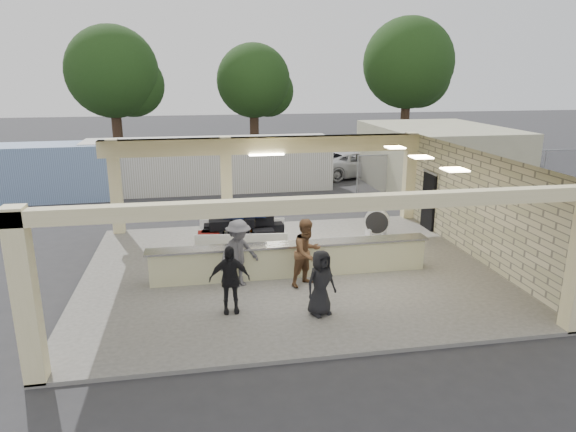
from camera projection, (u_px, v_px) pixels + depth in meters
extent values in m
plane|color=#2D2D30|center=(288.00, 272.00, 15.51)|extent=(120.00, 120.00, 0.00)
cube|color=#5F5D58|center=(288.00, 270.00, 15.49)|extent=(12.00, 10.00, 0.10)
cube|color=beige|center=(288.00, 157.00, 14.56)|extent=(12.00, 10.00, 0.02)
cube|color=beige|center=(476.00, 207.00, 16.06)|extent=(0.02, 10.00, 3.50)
cube|color=black|center=(429.00, 201.00, 19.24)|extent=(0.10, 0.95, 2.10)
cube|color=beige|center=(266.00, 145.00, 19.14)|extent=(12.00, 0.50, 0.60)
cube|color=beige|center=(332.00, 204.00, 10.01)|extent=(12.00, 0.30, 0.30)
cube|color=beige|center=(116.00, 187.00, 18.58)|extent=(0.40, 0.40, 3.50)
cube|color=beige|center=(226.00, 183.00, 19.27)|extent=(0.40, 0.40, 3.50)
cube|color=beige|center=(409.00, 176.00, 20.56)|extent=(0.40, 0.40, 3.50)
cube|color=beige|center=(26.00, 298.00, 9.48)|extent=(0.40, 0.40, 3.50)
cube|color=white|center=(267.00, 155.00, 18.99)|extent=(1.30, 0.12, 0.06)
cube|color=#FFEABF|center=(395.00, 147.00, 16.64)|extent=(0.55, 0.55, 0.04)
cube|color=#FFEABF|center=(421.00, 157.00, 14.74)|extent=(0.55, 0.55, 0.04)
cube|color=#FFEABF|center=(455.00, 170.00, 12.85)|extent=(0.55, 0.55, 0.04)
cube|color=beige|center=(291.00, 261.00, 14.88)|extent=(8.00, 0.50, 0.90)
cube|color=#B7B7BC|center=(291.00, 244.00, 14.75)|extent=(8.20, 0.58, 0.06)
cube|color=white|center=(242.00, 238.00, 16.23)|extent=(2.95, 1.97, 0.13)
cylinder|color=black|center=(206.00, 259.00, 15.69)|extent=(0.18, 0.46, 0.45)
cylinder|color=black|center=(209.00, 246.00, 16.87)|extent=(0.18, 0.46, 0.45)
cylinder|color=black|center=(278.00, 257.00, 15.84)|extent=(0.18, 0.46, 0.45)
cylinder|color=black|center=(276.00, 244.00, 17.01)|extent=(0.18, 0.46, 0.45)
cube|color=white|center=(242.00, 224.00, 16.97)|extent=(2.77, 0.36, 0.33)
cube|color=white|center=(241.00, 239.00, 15.37)|extent=(2.77, 0.36, 0.33)
cube|color=black|center=(213.00, 235.00, 15.80)|extent=(0.69, 0.49, 0.29)
cube|color=black|center=(238.00, 235.00, 15.85)|extent=(0.69, 0.49, 0.29)
cube|color=black|center=(263.00, 234.00, 15.90)|extent=(0.69, 0.49, 0.29)
cube|color=black|center=(214.00, 229.00, 16.44)|extent=(0.69, 0.49, 0.29)
cube|color=black|center=(239.00, 228.00, 16.49)|extent=(0.69, 0.49, 0.29)
cube|color=black|center=(263.00, 228.00, 16.54)|extent=(0.69, 0.49, 0.29)
cube|color=black|center=(220.00, 225.00, 15.84)|extent=(0.69, 0.49, 0.29)
cube|color=black|center=(245.00, 222.00, 16.10)|extent=(0.69, 0.49, 0.29)
cube|color=black|center=(263.00, 220.00, 16.35)|extent=(0.69, 0.49, 0.29)
cube|color=black|center=(228.00, 220.00, 16.39)|extent=(0.69, 0.49, 0.29)
cube|color=black|center=(234.00, 213.00, 16.00)|extent=(0.69, 0.49, 0.29)
cube|color=black|center=(256.00, 212.00, 16.15)|extent=(0.69, 0.49, 0.29)
cube|color=#590F0C|center=(209.00, 236.00, 15.68)|extent=(0.69, 0.49, 0.29)
cube|color=black|center=(273.00, 228.00, 16.56)|extent=(0.69, 0.49, 0.29)
cylinder|color=white|center=(377.00, 221.00, 18.43)|extent=(0.95, 0.60, 0.90)
cylinder|color=black|center=(377.00, 221.00, 18.43)|extent=(0.87, 0.60, 0.80)
cube|color=white|center=(368.00, 232.00, 18.49)|extent=(0.06, 0.50, 0.30)
cube|color=white|center=(384.00, 232.00, 18.59)|extent=(0.06, 0.50, 0.30)
imported|color=#E0570B|center=(253.00, 229.00, 16.65)|extent=(0.33, 0.60, 1.62)
imported|color=brown|center=(307.00, 252.00, 14.08)|extent=(1.00, 0.82, 1.90)
imported|color=black|center=(230.00, 279.00, 12.49)|extent=(1.00, 0.37, 1.71)
imported|color=#505055|center=(239.00, 253.00, 14.01)|extent=(1.28, 0.97, 1.90)
imported|color=black|center=(321.00, 283.00, 12.39)|extent=(0.87, 0.61, 1.64)
imported|color=silver|center=(355.00, 164.00, 29.62)|extent=(5.56, 3.66, 1.46)
imported|color=silver|center=(462.00, 161.00, 30.79)|extent=(4.38, 2.04, 1.34)
imported|color=black|center=(334.00, 161.00, 30.67)|extent=(4.44, 3.25, 1.41)
cube|color=silver|center=(211.00, 165.00, 25.94)|extent=(12.18, 2.54, 2.63)
cube|color=#7F9ECB|center=(1.00, 174.00, 23.67)|extent=(10.08, 2.76, 2.60)
cylinder|color=gray|center=(357.00, 176.00, 24.62)|extent=(0.06, 0.06, 2.00)
cylinder|color=gray|center=(397.00, 175.00, 24.96)|extent=(0.06, 0.06, 2.00)
cylinder|color=gray|center=(435.00, 174.00, 25.30)|extent=(0.06, 0.06, 2.00)
cylinder|color=gray|center=(472.00, 172.00, 25.64)|extent=(0.06, 0.06, 2.00)
cylinder|color=gray|center=(509.00, 171.00, 25.98)|extent=(0.06, 0.06, 2.00)
cylinder|color=gray|center=(544.00, 170.00, 26.32)|extent=(0.06, 0.06, 2.00)
cube|color=gray|center=(472.00, 172.00, 25.64)|extent=(12.00, 0.02, 2.00)
cylinder|color=gray|center=(474.00, 152.00, 25.37)|extent=(12.00, 0.05, 0.05)
cylinder|color=#382619|center=(117.00, 124.00, 36.27)|extent=(0.70, 0.70, 4.50)
sphere|color=black|center=(112.00, 72.00, 35.30)|extent=(6.30, 6.30, 6.30)
sphere|color=black|center=(132.00, 85.00, 36.32)|extent=(4.50, 4.50, 4.50)
cylinder|color=#382619|center=(254.00, 123.00, 39.94)|extent=(0.70, 0.70, 4.00)
sphere|color=black|center=(253.00, 81.00, 39.08)|extent=(5.60, 5.60, 5.60)
sphere|color=black|center=(268.00, 91.00, 40.06)|extent=(4.00, 4.00, 4.00)
cylinder|color=#382619|center=(405.00, 115.00, 40.90)|extent=(0.70, 0.70, 5.00)
sphere|color=black|center=(408.00, 63.00, 39.82)|extent=(7.00, 7.00, 7.00)
sphere|color=black|center=(419.00, 76.00, 40.86)|extent=(5.00, 5.00, 5.00)
cube|color=#B7B591|center=(436.00, 158.00, 26.17)|extent=(6.00, 8.00, 3.20)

